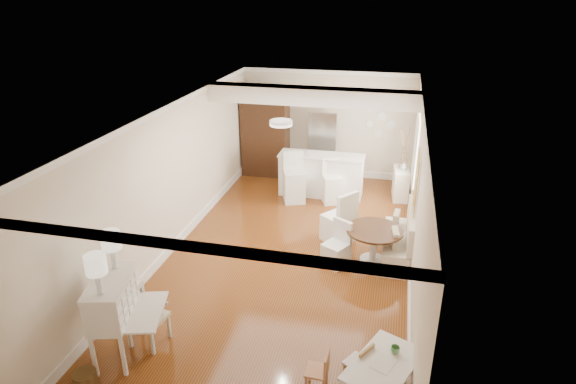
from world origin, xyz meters
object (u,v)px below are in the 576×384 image
at_px(secretary_bureau, 115,318).
at_px(pantry_cabinet, 265,133).
at_px(kids_table, 382,380).
at_px(fridge, 336,147).
at_px(slip_chair_near, 336,244).
at_px(kids_chair_a, 317,370).
at_px(slip_chair_far, 338,216).
at_px(gustavian_armchair, 148,317).
at_px(bar_stool_right, 332,182).
at_px(wicker_basket, 86,382).
at_px(sideboard, 401,184).
at_px(dining_table, 373,246).
at_px(breakfast_counter, 321,175).
at_px(kids_chair_b, 358,362).
at_px(bar_stool_left, 294,178).

xyz_separation_m(secretary_bureau, pantry_cabinet, (0.10, 7.24, 0.54)).
height_order(kids_table, fridge, fridge).
height_order(secretary_bureau, slip_chair_near, secretary_bureau).
xyz_separation_m(kids_table, kids_chair_a, (-0.81, -0.04, 0.02)).
distance_m(secretary_bureau, slip_chair_far, 4.69).
distance_m(gustavian_armchair, bar_stool_right, 5.76).
height_order(bar_stool_right, pantry_cabinet, pantry_cabinet).
height_order(wicker_basket, fridge, fridge).
height_order(gustavian_armchair, sideboard, gustavian_armchair).
xyz_separation_m(kids_table, dining_table, (-0.33, 3.19, 0.08)).
distance_m(dining_table, pantry_cabinet, 5.19).
bearing_deg(wicker_basket, pantry_cabinet, 88.98).
xyz_separation_m(breakfast_counter, bar_stool_right, (0.33, -0.40, 0.01)).
xyz_separation_m(kids_chair_a, slip_chair_near, (-0.18, 3.02, 0.13)).
distance_m(bar_stool_right, sideboard, 1.71).
bearing_deg(gustavian_armchair, sideboard, -19.65).
bearing_deg(kids_table, slip_chair_near, 108.39).
height_order(kids_chair_a, kids_chair_b, kids_chair_b).
distance_m(kids_chair_a, slip_chair_far, 3.98).
relative_size(gustavian_armchair, bar_stool_right, 0.83).
bearing_deg(fridge, dining_table, -72.36).
bearing_deg(bar_stool_left, pantry_cabinet, 105.38).
bearing_deg(gustavian_armchair, bar_stool_left, -0.67).
height_order(dining_table, slip_chair_far, slip_chair_far).
distance_m(secretary_bureau, fridge, 7.49).
bearing_deg(fridge, bar_stool_left, -115.17).
distance_m(gustavian_armchair, kids_chair_a, 2.51).
distance_m(kids_chair_b, fridge, 7.11).
xyz_separation_m(slip_chair_near, fridge, (-0.61, 4.20, 0.47)).
bearing_deg(slip_chair_far, kids_chair_b, 48.77).
bearing_deg(breakfast_counter, secretary_bureau, -106.28).
relative_size(wicker_basket, bar_stool_right, 0.28).
bearing_deg(slip_chair_far, wicker_basket, 8.51).
height_order(secretary_bureau, bar_stool_right, secretary_bureau).
xyz_separation_m(slip_chair_near, sideboard, (1.09, 3.40, -0.06)).
xyz_separation_m(dining_table, bar_stool_right, (-1.14, 2.55, 0.17)).
bearing_deg(dining_table, pantry_cabinet, 128.22).
xyz_separation_m(bar_stool_left, sideboard, (2.45, 0.79, -0.23)).
bearing_deg(sideboard, bar_stool_left, -166.54).
relative_size(kids_table, dining_table, 1.05).
bearing_deg(bar_stool_left, sideboard, -2.06).
relative_size(bar_stool_left, fridge, 0.67).
bearing_deg(sideboard, bar_stool_right, -162.22).
xyz_separation_m(breakfast_counter, bar_stool_left, (-0.55, -0.54, 0.09)).
bearing_deg(secretary_bureau, slip_chair_near, 33.85).
xyz_separation_m(gustavian_armchair, bar_stool_right, (1.82, 5.46, 0.09)).
height_order(gustavian_armchair, wicker_basket, gustavian_armchair).
height_order(gustavian_armchair, slip_chair_near, gustavian_armchair).
bearing_deg(kids_chair_a, breakfast_counter, -169.56).
height_order(wicker_basket, breakfast_counter, breakfast_counter).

